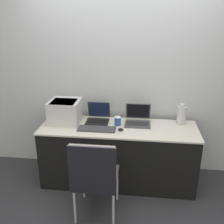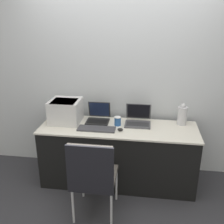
{
  "view_description": "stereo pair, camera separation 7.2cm",
  "coord_description": "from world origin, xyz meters",
  "px_view_note": "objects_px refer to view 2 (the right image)",
  "views": [
    {
      "loc": [
        0.25,
        -2.59,
        2.06
      ],
      "look_at": [
        -0.08,
        0.33,
        0.94
      ],
      "focal_mm": 42.0,
      "sensor_mm": 36.0,
      "label": 1
    },
    {
      "loc": [
        0.32,
        -2.58,
        2.06
      ],
      "look_at": [
        -0.08,
        0.33,
        0.94
      ],
      "focal_mm": 42.0,
      "sensor_mm": 36.0,
      "label": 2
    }
  ],
  "objects_px": {
    "printer": "(66,110)",
    "metal_pitcher": "(182,115)",
    "laptop_left": "(98,117)",
    "coffee_cup": "(118,121)",
    "mouse": "(120,130)",
    "external_keyboard": "(96,129)",
    "chair": "(93,173)",
    "laptop_right": "(138,120)"
  },
  "relations": [
    {
      "from": "printer",
      "to": "laptop_left",
      "type": "xyz_separation_m",
      "value": [
        0.4,
        0.08,
        -0.1
      ]
    },
    {
      "from": "metal_pitcher",
      "to": "chair",
      "type": "bearing_deg",
      "value": -135.76
    },
    {
      "from": "metal_pitcher",
      "to": "chair",
      "type": "height_order",
      "value": "metal_pitcher"
    },
    {
      "from": "printer",
      "to": "metal_pitcher",
      "type": "relative_size",
      "value": 1.37
    },
    {
      "from": "external_keyboard",
      "to": "laptop_right",
      "type": "bearing_deg",
      "value": 28.01
    },
    {
      "from": "printer",
      "to": "external_keyboard",
      "type": "relative_size",
      "value": 0.83
    },
    {
      "from": "mouse",
      "to": "chair",
      "type": "xyz_separation_m",
      "value": [
        -0.21,
        -0.6,
        -0.21
      ]
    },
    {
      "from": "printer",
      "to": "external_keyboard",
      "type": "xyz_separation_m",
      "value": [
        0.43,
        -0.18,
        -0.15
      ]
    },
    {
      "from": "mouse",
      "to": "chair",
      "type": "relative_size",
      "value": 0.07
    },
    {
      "from": "printer",
      "to": "chair",
      "type": "distance_m",
      "value": 1.0
    },
    {
      "from": "mouse",
      "to": "chair",
      "type": "distance_m",
      "value": 0.67
    },
    {
      "from": "laptop_right",
      "to": "laptop_left",
      "type": "bearing_deg",
      "value": 178.67
    },
    {
      "from": "laptop_left",
      "to": "external_keyboard",
      "type": "bearing_deg",
      "value": -83.84
    },
    {
      "from": "metal_pitcher",
      "to": "laptop_left",
      "type": "bearing_deg",
      "value": -177.8
    },
    {
      "from": "coffee_cup",
      "to": "metal_pitcher",
      "type": "xyz_separation_m",
      "value": [
        0.78,
        0.14,
        0.07
      ]
    },
    {
      "from": "printer",
      "to": "laptop_right",
      "type": "distance_m",
      "value": 0.91
    },
    {
      "from": "printer",
      "to": "metal_pitcher",
      "type": "distance_m",
      "value": 1.45
    },
    {
      "from": "laptop_left",
      "to": "metal_pitcher",
      "type": "bearing_deg",
      "value": 2.2
    },
    {
      "from": "metal_pitcher",
      "to": "coffee_cup",
      "type": "bearing_deg",
      "value": -169.55
    },
    {
      "from": "printer",
      "to": "coffee_cup",
      "type": "distance_m",
      "value": 0.67
    },
    {
      "from": "laptop_left",
      "to": "mouse",
      "type": "relative_size",
      "value": 4.43
    },
    {
      "from": "mouse",
      "to": "laptop_right",
      "type": "bearing_deg",
      "value": 53.11
    },
    {
      "from": "laptop_left",
      "to": "coffee_cup",
      "type": "bearing_deg",
      "value": -21.73
    },
    {
      "from": "laptop_left",
      "to": "external_keyboard",
      "type": "height_order",
      "value": "laptop_left"
    },
    {
      "from": "printer",
      "to": "external_keyboard",
      "type": "distance_m",
      "value": 0.49
    },
    {
      "from": "laptop_right",
      "to": "printer",
      "type": "bearing_deg",
      "value": -175.48
    },
    {
      "from": "laptop_left",
      "to": "chair",
      "type": "relative_size",
      "value": 0.31
    },
    {
      "from": "laptop_left",
      "to": "external_keyboard",
      "type": "relative_size",
      "value": 0.64
    },
    {
      "from": "coffee_cup",
      "to": "mouse",
      "type": "bearing_deg",
      "value": -73.04
    },
    {
      "from": "laptop_right",
      "to": "mouse",
      "type": "bearing_deg",
      "value": -126.89
    },
    {
      "from": "laptop_right",
      "to": "external_keyboard",
      "type": "distance_m",
      "value": 0.54
    },
    {
      "from": "laptop_right",
      "to": "chair",
      "type": "bearing_deg",
      "value": -114.93
    },
    {
      "from": "laptop_left",
      "to": "coffee_cup",
      "type": "height_order",
      "value": "laptop_left"
    },
    {
      "from": "printer",
      "to": "laptop_left",
      "type": "height_order",
      "value": "printer"
    },
    {
      "from": "coffee_cup",
      "to": "chair",
      "type": "height_order",
      "value": "chair"
    },
    {
      "from": "printer",
      "to": "laptop_left",
      "type": "bearing_deg",
      "value": 11.82
    },
    {
      "from": "laptop_left",
      "to": "coffee_cup",
      "type": "relative_size",
      "value": 2.57
    },
    {
      "from": "coffee_cup",
      "to": "mouse",
      "type": "distance_m",
      "value": 0.18
    },
    {
      "from": "metal_pitcher",
      "to": "external_keyboard",
      "type": "bearing_deg",
      "value": -163.24
    },
    {
      "from": "external_keyboard",
      "to": "coffee_cup",
      "type": "bearing_deg",
      "value": 34.71
    },
    {
      "from": "coffee_cup",
      "to": "chair",
      "type": "xyz_separation_m",
      "value": [
        -0.16,
        -0.77,
        -0.25
      ]
    },
    {
      "from": "laptop_left",
      "to": "laptop_right",
      "type": "relative_size",
      "value": 0.92
    }
  ]
}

